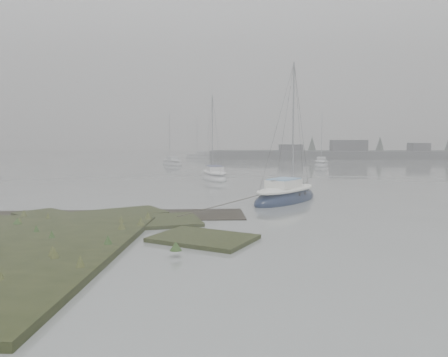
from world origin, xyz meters
TOP-DOWN VIEW (x-y plane):
  - ground at (0.00, 30.00)m, footprint 160.00×160.00m
  - far_shoreline at (26.84, 61.90)m, footprint 60.00×8.00m
  - sailboat_main at (4.40, 9.42)m, footprint 5.16×6.31m
  - sailboat_white at (-0.73, 22.51)m, footprint 3.34×6.04m
  - sailboat_far_a at (-7.92, 42.75)m, footprint 4.31×5.48m
  - sailboat_far_b at (12.04, 41.81)m, footprint 2.61×5.60m
  - sailboat_far_c at (-5.89, 62.38)m, footprint 5.83×2.19m

SIDE VIEW (x-z plane):
  - ground at x=0.00m, z-range 0.00..0.00m
  - sailboat_far_a at x=-7.92m, z-range -3.54..4.01m
  - sailboat_far_b at x=12.04m, z-range -3.56..4.03m
  - sailboat_white at x=-0.73m, z-range -3.80..4.30m
  - sailboat_far_c at x=-5.89m, z-range -3.80..4.30m
  - sailboat_main at x=4.40m, z-range -4.12..4.66m
  - far_shoreline at x=26.84m, z-range -1.22..2.93m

